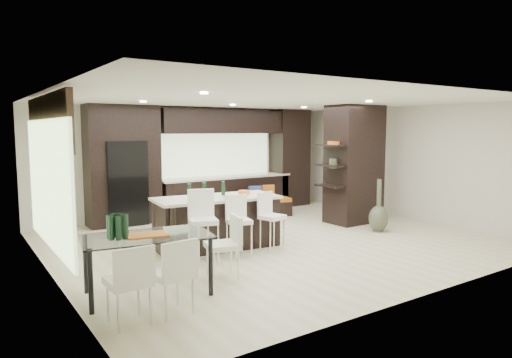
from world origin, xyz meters
TOP-DOWN VIEW (x-y plane):
  - ground at (0.00, 0.00)m, footprint 8.00×8.00m
  - back_wall at (0.00, 3.50)m, footprint 8.00×0.02m
  - left_wall at (-4.00, 0.00)m, footprint 0.02×7.00m
  - right_wall at (4.00, 0.00)m, footprint 0.02×7.00m
  - ceiling at (0.00, 0.00)m, footprint 8.00×7.00m
  - window_left at (-3.96, 0.20)m, footprint 0.04×3.20m
  - window_back at (0.60, 3.46)m, footprint 3.40×0.04m
  - stone_accent at (-3.93, 0.20)m, footprint 0.08×3.00m
  - ceiling_spots at (0.00, 0.25)m, footprint 4.00×3.00m
  - back_cabinetry at (0.50, 3.17)m, footprint 6.80×0.68m
  - refrigerator at (-1.90, 3.12)m, footprint 0.90×0.68m
  - partition_column at (2.60, 0.40)m, footprint 1.20×0.80m
  - kitchen_island at (-1.17, 0.16)m, footprint 2.34×1.21m
  - stool_left at (-1.85, -0.64)m, footprint 0.54×0.54m
  - stool_mid at (-1.17, -0.61)m, footprint 0.45×0.45m
  - stool_right at (-0.48, -0.61)m, footprint 0.45×0.45m
  - bench at (1.37, 2.11)m, footprint 1.24×0.73m
  - floor_vase at (2.30, -0.62)m, footprint 0.51×0.51m
  - dining_table at (-3.09, -1.44)m, footprint 1.76×1.17m
  - chair_near at (-3.09, -2.20)m, footprint 0.50×0.50m
  - chair_far at (-3.59, -2.20)m, footprint 0.46×0.46m
  - chair_end at (-1.96, -1.44)m, footprint 0.55×0.55m

SIDE VIEW (x-z plane):
  - ground at x=0.00m, z-range 0.00..0.00m
  - bench at x=1.37m, z-range 0.00..0.45m
  - dining_table at x=-3.09m, z-range 0.00..0.78m
  - chair_near at x=-3.09m, z-range 0.00..0.84m
  - chair_far at x=-3.59m, z-range 0.00..0.84m
  - stool_right at x=-0.48m, z-range 0.00..0.84m
  - chair_end at x=-1.96m, z-range 0.00..0.85m
  - stool_mid at x=-1.17m, z-range 0.00..0.85m
  - kitchen_island at x=-1.17m, z-range 0.00..0.94m
  - stool_left at x=-1.85m, z-range 0.00..0.96m
  - floor_vase at x=2.30m, z-range 0.00..1.11m
  - refrigerator at x=-1.90m, z-range 0.00..1.90m
  - back_wall at x=0.00m, z-range 0.00..2.70m
  - left_wall at x=-4.00m, z-range 0.00..2.70m
  - right_wall at x=4.00m, z-range 0.00..2.70m
  - window_left at x=-3.96m, z-range 0.40..2.30m
  - back_cabinetry at x=0.50m, z-range 0.00..2.70m
  - partition_column at x=2.60m, z-range 0.00..2.70m
  - window_back at x=0.60m, z-range 0.95..2.15m
  - stone_accent at x=-3.93m, z-range 1.85..2.65m
  - ceiling_spots at x=0.00m, z-range 2.67..2.69m
  - ceiling at x=0.00m, z-range 2.69..2.71m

